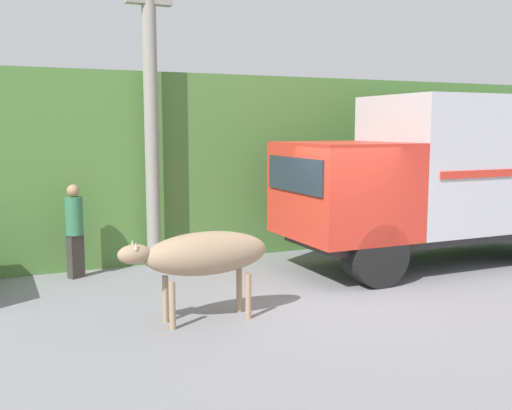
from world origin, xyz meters
The scene contains 6 objects.
ground_plane centered at (0.00, 0.00, 0.00)m, with size 60.00×60.00×0.00m, color gray.
hillside_embankment centered at (0.00, 6.50, 1.98)m, with size 32.00×5.64×3.96m.
cargo_truck centered at (3.52, 1.26, 1.90)m, with size 6.95×2.43×3.47m.
brown_cow centered at (-2.51, -0.26, 1.00)m, with size 2.25×0.64×1.34m.
pedestrian_on_hill centered at (-3.88, 3.16, 0.99)m, with size 0.44×0.44×1.78m.
utility_pole centered at (-2.32, 3.33, 3.07)m, with size 0.90×0.28×5.95m.
Camera 1 is at (-5.34, -8.38, 2.85)m, focal length 42.00 mm.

